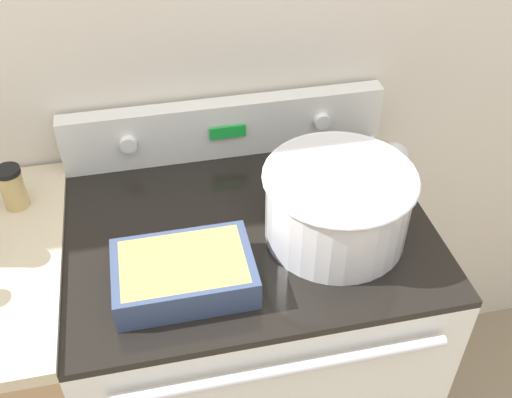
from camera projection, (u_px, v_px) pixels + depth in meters
name	position (u px, v px, depth m)	size (l,w,h in m)	color
kitchen_wall	(218.00, 31.00, 1.39)	(8.00, 0.05, 2.50)	beige
stove_range	(250.00, 353.00, 1.63)	(0.80, 0.65, 0.95)	silver
control_panel	(226.00, 128.00, 1.49)	(0.80, 0.07, 0.15)	silver
mixing_bowl	(338.00, 202.00, 1.25)	(0.32, 0.32, 0.17)	silver
casserole_dish	(184.00, 272.00, 1.17)	(0.27, 0.18, 0.07)	#38476B
ladle	(392.00, 156.00, 1.47)	(0.08, 0.26, 0.08)	#B7B7B7
spice_jar_black_cap	(12.00, 187.00, 1.33)	(0.06, 0.06, 0.10)	tan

